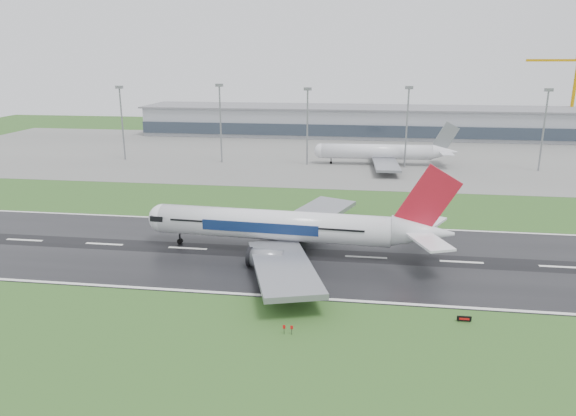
# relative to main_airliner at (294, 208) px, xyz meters

# --- Properties ---
(ground) EXTENTS (520.00, 520.00, 0.00)m
(ground) POSITION_rel_main_airliner_xyz_m (15.91, -1.17, -10.09)
(ground) COLOR #28501D
(ground) RESTS_ON ground
(runway) EXTENTS (400.00, 45.00, 0.10)m
(runway) POSITION_rel_main_airliner_xyz_m (15.91, -1.17, -10.04)
(runway) COLOR black
(runway) RESTS_ON ground
(apron) EXTENTS (400.00, 130.00, 0.08)m
(apron) POSITION_rel_main_airliner_xyz_m (15.91, 123.83, -10.05)
(apron) COLOR slate
(apron) RESTS_ON ground
(terminal) EXTENTS (240.00, 36.00, 15.00)m
(terminal) POSITION_rel_main_airliner_xyz_m (15.91, 183.83, -2.59)
(terminal) COLOR #91949C
(terminal) RESTS_ON ground
(main_airliner) EXTENTS (71.35, 68.32, 19.98)m
(main_airliner) POSITION_rel_main_airliner_xyz_m (0.00, 0.00, 0.00)
(main_airliner) COLOR silver
(main_airliner) RESTS_ON runway
(parked_airliner) EXTENTS (59.73, 55.95, 16.83)m
(parked_airliner) POSITION_rel_main_airliner_xyz_m (22.28, 102.78, -1.60)
(parked_airliner) COLOR silver
(parked_airliner) RESTS_ON apron
(tower_crane) EXTENTS (42.46, 14.12, 43.01)m
(tower_crane) POSITION_rel_main_airliner_xyz_m (125.84, 198.83, 11.41)
(tower_crane) COLOR #C88B05
(tower_crane) RESTS_ON ground
(runway_sign) EXTENTS (2.29, 0.86, 1.04)m
(runway_sign) POSITION_rel_main_airliner_xyz_m (31.74, -28.10, -9.57)
(runway_sign) COLOR black
(runway_sign) RESTS_ON ground
(floodmast_0) EXTENTS (0.64, 0.64, 29.31)m
(floodmast_0) POSITION_rel_main_airliner_xyz_m (-84.50, 98.83, 4.56)
(floodmast_0) COLOR gray
(floodmast_0) RESTS_ON ground
(floodmast_1) EXTENTS (0.64, 0.64, 30.38)m
(floodmast_1) POSITION_rel_main_airliner_xyz_m (-42.63, 98.83, 5.10)
(floodmast_1) COLOR gray
(floodmast_1) RESTS_ON ground
(floodmast_2) EXTENTS (0.64, 0.64, 29.23)m
(floodmast_2) POSITION_rel_main_airliner_xyz_m (-7.47, 98.83, 4.52)
(floodmast_2) COLOR gray
(floodmast_2) RESTS_ON ground
(floodmast_3) EXTENTS (0.64, 0.64, 30.01)m
(floodmast_3) POSITION_rel_main_airliner_xyz_m (30.95, 98.83, 4.91)
(floodmast_3) COLOR gray
(floodmast_3) RESTS_ON ground
(floodmast_4) EXTENTS (0.64, 0.64, 29.58)m
(floodmast_4) POSITION_rel_main_airliner_xyz_m (80.88, 98.83, 4.70)
(floodmast_4) COLOR gray
(floodmast_4) RESTS_ON ground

